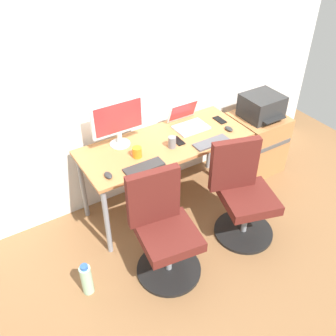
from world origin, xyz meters
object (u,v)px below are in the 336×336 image
office_chair_left (164,231)px  desktop_monitor (118,120)px  water_bottle_on_floor (87,279)px  printer (262,106)px  open_laptop (188,121)px  coffee_mug (137,152)px  office_chair_right (243,195)px  side_cabinet (256,142)px

office_chair_left → desktop_monitor: size_ratio=1.96×
water_bottle_on_floor → desktop_monitor: 1.32m
water_bottle_on_floor → desktop_monitor: (0.70, 0.73, 0.85)m
printer → office_chair_left: bearing=-157.1°
desktop_monitor → open_laptop: size_ratio=1.55×
desktop_monitor → coffee_mug: bearing=-80.4°
office_chair_left → printer: size_ratio=2.35×
office_chair_right → water_bottle_on_floor: office_chair_right is taller
office_chair_right → printer: office_chair_right is taller
side_cabinet → water_bottle_on_floor: bearing=-165.7°
office_chair_right → open_laptop: (-0.06, 0.79, 0.38)m
printer → coffee_mug: size_ratio=4.35×
side_cabinet → coffee_mug: 1.56m
office_chair_left → printer: bearing=22.9°
side_cabinet → water_bottle_on_floor: (-2.23, -0.57, -0.18)m
side_cabinet → printer: 0.45m
water_bottle_on_floor → desktop_monitor: desktop_monitor is taller
office_chair_right → side_cabinet: 1.04m
office_chair_right → open_laptop: 0.88m
side_cabinet → coffee_mug: bearing=-176.8°
office_chair_left → printer: 1.76m
side_cabinet → printer: bearing=-90.0°
water_bottle_on_floor → side_cabinet: bearing=14.3°
side_cabinet → desktop_monitor: size_ratio=1.36×
desktop_monitor → water_bottle_on_floor: bearing=-133.7°
open_laptop → office_chair_left: bearing=-133.5°
water_bottle_on_floor → desktop_monitor: size_ratio=0.65×
office_chair_left → office_chair_right: size_ratio=1.00×
printer → office_chair_right: bearing=-139.2°
office_chair_right → open_laptop: open_laptop is taller
office_chair_right → desktop_monitor: (-0.75, 0.84, 0.57)m
side_cabinet → coffee_mug: coffee_mug is taller
printer → water_bottle_on_floor: size_ratio=1.29×
side_cabinet → printer: printer is taller
office_chair_left → desktop_monitor: (0.06, 0.83, 0.57)m
office_chair_right → coffee_mug: 0.99m
office_chair_right → desktop_monitor: desktop_monitor is taller
open_laptop → side_cabinet: bearing=-7.9°
open_laptop → desktop_monitor: bearing=176.2°
desktop_monitor → office_chair_left: bearing=-93.9°
desktop_monitor → office_chair_right: bearing=-48.2°
water_bottle_on_floor → coffee_mug: bearing=33.3°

